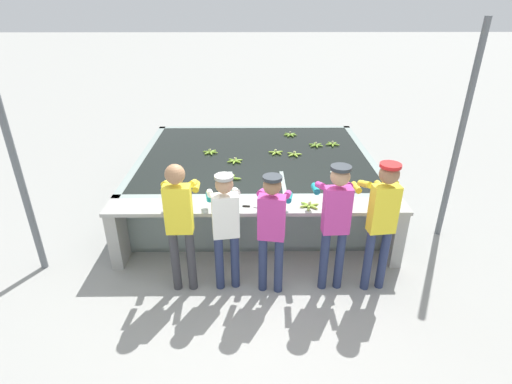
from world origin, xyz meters
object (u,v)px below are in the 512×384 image
at_px(banana_bunch_floating_3, 332,144).
at_px(worker_1, 225,222).
at_px(banana_bunch_floating_5, 294,154).
at_px(banana_bunch_ledge_0, 309,205).
at_px(support_post_left, 15,161).
at_px(worker_0, 180,217).
at_px(banana_bunch_floating_1, 290,135).
at_px(banana_bunch_floating_7, 276,152).
at_px(support_post_right, 460,138).
at_px(worker_2, 272,224).
at_px(worker_4, 381,215).
at_px(banana_bunch_floating_6, 235,161).
at_px(banana_bunch_floating_0, 210,152).
at_px(banana_bunch_floating_2, 316,145).
at_px(banana_bunch_floating_4, 232,178).
at_px(worker_3, 335,216).
at_px(knife_0, 252,207).

bearing_deg(banana_bunch_floating_3, worker_1, -122.32).
xyz_separation_m(banana_bunch_floating_5, banana_bunch_ledge_0, (0.02, -1.91, 0.00)).
distance_m(banana_bunch_floating_5, support_post_left, 4.22).
xyz_separation_m(worker_0, banana_bunch_ledge_0, (1.63, 0.50, -0.13)).
relative_size(banana_bunch_floating_1, banana_bunch_floating_5, 1.01).
height_order(banana_bunch_floating_5, banana_bunch_floating_7, same).
height_order(banana_bunch_floating_1, banana_bunch_floating_5, same).
distance_m(support_post_left, support_post_right, 5.95).
bearing_deg(worker_2, support_post_left, 171.36).
bearing_deg(support_post_right, banana_bunch_floating_5, 152.50).
distance_m(worker_0, worker_4, 2.42).
xyz_separation_m(worker_4, banana_bunch_floating_6, (-1.84, 2.13, -0.15)).
bearing_deg(support_post_right, banana_bunch_floating_3, 130.88).
height_order(worker_2, banana_bunch_floating_5, worker_2).
bearing_deg(support_post_right, support_post_left, -172.06).
bearing_deg(banana_bunch_floating_3, banana_bunch_floating_0, -169.98).
relative_size(banana_bunch_floating_2, banana_bunch_floating_6, 1.00).
bearing_deg(banana_bunch_floating_4, banana_bunch_floating_7, 56.75).
bearing_deg(banana_bunch_ledge_0, worker_4, -33.22).
height_order(banana_bunch_floating_2, banana_bunch_ledge_0, banana_bunch_ledge_0).
height_order(worker_3, banana_bunch_floating_2, worker_3).
bearing_deg(banana_bunch_floating_7, worker_0, -117.35).
bearing_deg(worker_4, banana_bunch_floating_6, 130.82).
bearing_deg(support_post_left, worker_0, -12.00).
relative_size(banana_bunch_floating_3, knife_0, 0.79).
distance_m(banana_bunch_floating_0, banana_bunch_floating_7, 1.17).
bearing_deg(banana_bunch_floating_6, worker_3, -58.57).
distance_m(worker_3, banana_bunch_floating_4, 1.92).
bearing_deg(banana_bunch_floating_6, banana_bunch_floating_7, 28.77).
relative_size(worker_3, banana_bunch_floating_5, 6.15).
height_order(worker_1, support_post_right, support_post_right).
relative_size(banana_bunch_floating_4, banana_bunch_floating_6, 1.00).
xyz_separation_m(worker_3, banana_bunch_floating_1, (-0.23, 3.52, -0.12)).
bearing_deg(banana_bunch_floating_3, worker_2, -113.25).
xyz_separation_m(support_post_left, support_post_right, (5.89, 0.82, 0.00)).
height_order(worker_2, worker_3, worker_3).
bearing_deg(worker_1, banana_bunch_floating_4, 88.96).
relative_size(banana_bunch_floating_0, knife_0, 0.80).
bearing_deg(banana_bunch_floating_6, banana_bunch_ledge_0, -56.94).
bearing_deg(worker_3, banana_bunch_ledge_0, 115.83).
relative_size(banana_bunch_floating_1, banana_bunch_floating_3, 1.02).
height_order(worker_1, worker_4, worker_4).
xyz_separation_m(banana_bunch_floating_6, support_post_right, (3.26, -0.86, 0.68)).
bearing_deg(banana_bunch_floating_4, banana_bunch_floating_0, 111.13).
distance_m(banana_bunch_floating_1, banana_bunch_floating_2, 0.76).
bearing_deg(banana_bunch_floating_1, worker_1, -107.42).
relative_size(banana_bunch_floating_2, support_post_right, 0.09).
relative_size(banana_bunch_floating_6, banana_bunch_floating_7, 1.02).
bearing_deg(worker_0, banana_bunch_floating_4, 67.84).
distance_m(worker_4, banana_bunch_floating_6, 2.82).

